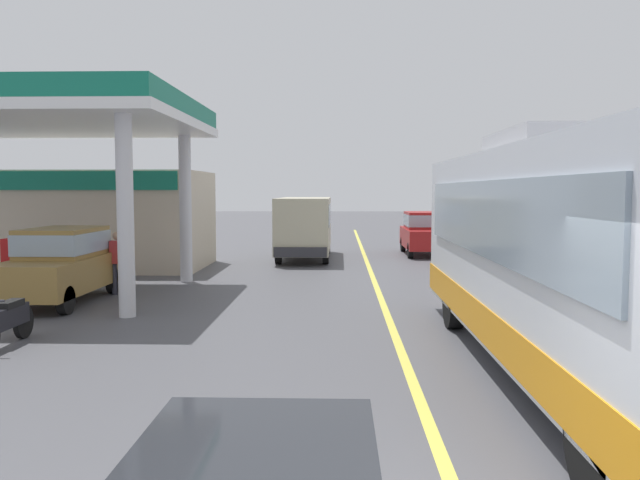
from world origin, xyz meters
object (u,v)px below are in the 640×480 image
Objects in this scene: minibus_opposing_lane at (305,222)px; car_trailing_behind_bus at (424,231)px; car_at_pump at (62,261)px; coach_bus_main at (571,260)px; pedestrian_near_pump at (117,259)px; motorcycle_parked_forecourt at (7,321)px.

minibus_opposing_lane is 5.32m from car_trailing_behind_bus.
car_at_pump and car_trailing_behind_bus have the same top height.
coach_bus_main is 18.13m from car_trailing_behind_bus.
pedestrian_near_pump is at bearing 141.94° from coach_bus_main.
coach_bus_main is 11.72m from pedestrian_near_pump.
car_trailing_behind_bus reaches higher than pedestrian_near_pump.
pedestrian_near_pump is 14.42m from car_trailing_behind_bus.
motorcycle_parked_forecourt is 5.64m from pedestrian_near_pump.
minibus_opposing_lane is at bearing 62.50° from car_at_pump.
minibus_opposing_lane is at bearing -160.85° from car_trailing_behind_bus.
car_at_pump is 1.53m from pedestrian_near_pump.
car_at_pump is 15.95m from car_trailing_behind_bus.
motorcycle_parked_forecourt is at bearing -78.06° from car_at_pump.
coach_bus_main is 9.45m from motorcycle_parked_forecourt.
car_trailing_behind_bus is (0.23, 18.11, -0.71)m from coach_bus_main.
coach_bus_main is 6.65× the size of pedestrian_near_pump.
coach_bus_main is at bearing -73.75° from minibus_opposing_lane.
coach_bus_main is 6.13× the size of motorcycle_parked_forecourt.
minibus_opposing_lane reaches higher than motorcycle_parked_forecourt.
car_at_pump is at bearing -130.68° from car_trailing_behind_bus.
minibus_opposing_lane is 15.48m from motorcycle_parked_forecourt.
car_at_pump is (-10.16, 6.02, -0.71)m from coach_bus_main.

